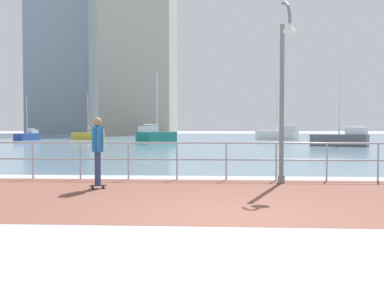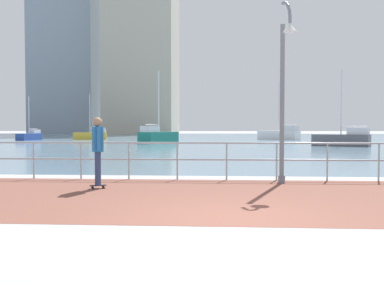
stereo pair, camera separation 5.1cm
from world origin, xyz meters
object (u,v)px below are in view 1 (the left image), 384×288
Objects in this scene: skateboarder at (98,146)px; sailboat_white at (156,136)px; lamppost at (284,83)px; sailboat_navy at (278,134)px; sailboat_blue at (341,139)px; sailboat_red at (28,136)px; sailboat_yellow at (89,135)px.

sailboat_white is at bearing 95.44° from skateboarder.
sailboat_navy reaches higher than lamppost.
sailboat_red is at bearing 156.03° from sailboat_blue.
skateboarder is 0.29× the size of sailboat_blue.
lamppost is 5.05m from skateboarder.
skateboarder is 42.62m from sailboat_navy.
skateboarder is (-4.64, -1.20, -1.61)m from lamppost.
skateboarder is at bearing -63.96° from sailboat_red.
sailboat_blue reaches higher than sailboat_red.
sailboat_navy reaches higher than skateboarder.
lamppost is at bearing -57.85° from sailboat_red.
lamppost is 0.96× the size of sailboat_red.
sailboat_white is at bearing -26.81° from sailboat_red.
sailboat_yellow is at bearing 23.54° from sailboat_red.
sailboat_navy is 1.37× the size of sailboat_red.
sailboat_navy reaches higher than sailboat_red.
lamppost is 40.64m from sailboat_navy.
sailboat_white is at bearing -139.45° from sailboat_navy.
sailboat_white is 1.24× the size of sailboat_yellow.
sailboat_yellow is 0.91× the size of sailboat_blue.
skateboarder is at bearing -165.47° from lamppost.
sailboat_navy is (5.28, 40.25, -2.00)m from lamppost.
sailboat_navy is at bearing 5.81° from sailboat_red.
sailboat_navy is 28.89m from sailboat_red.
skateboarder is 0.35× the size of sailboat_red.
sailboat_red is (-28.75, -2.92, -0.18)m from sailboat_navy.
sailboat_yellow is (6.34, 2.76, 0.04)m from sailboat_red.
sailboat_red reaches higher than lamppost.
sailboat_navy reaches higher than sailboat_blue.
sailboat_yellow reaches higher than sailboat_red.
sailboat_white is 16.53m from sailboat_blue.
sailboat_white is at bearing 159.11° from sailboat_blue.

